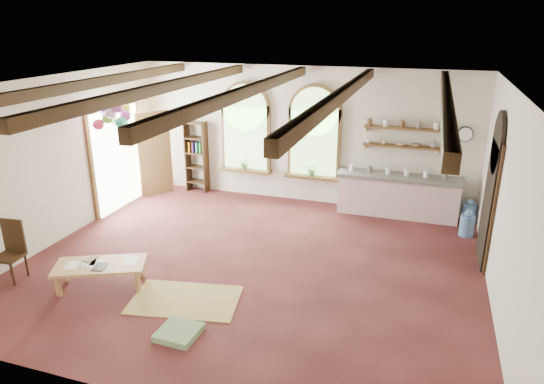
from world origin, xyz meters
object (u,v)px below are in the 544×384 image
at_px(kitchen_counter, 398,195).
at_px(side_chair, 11,263).
at_px(coffee_table, 100,267).
at_px(balloon_cluster, 112,114).

bearing_deg(kitchen_counter, side_chair, -140.11).
height_order(coffee_table, balloon_cluster, balloon_cluster).
bearing_deg(side_chair, balloon_cluster, 85.03).
bearing_deg(side_chair, kitchen_counter, 39.89).
bearing_deg(coffee_table, balloon_cluster, 117.48).
relative_size(side_chair, balloon_cluster, 0.91).
height_order(coffee_table, side_chair, side_chair).
distance_m(kitchen_counter, side_chair, 7.76).
relative_size(kitchen_counter, balloon_cluster, 2.34).
bearing_deg(balloon_cluster, coffee_table, -62.52).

